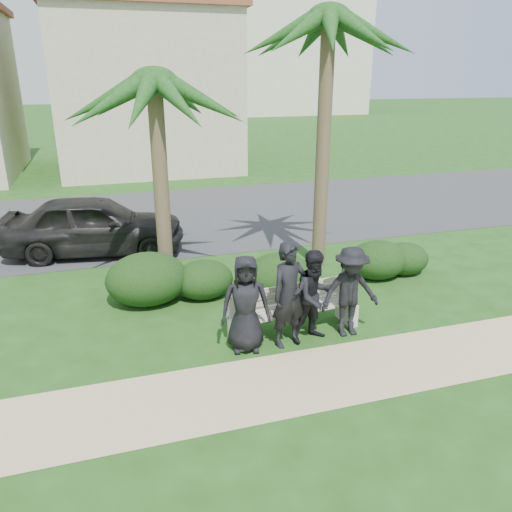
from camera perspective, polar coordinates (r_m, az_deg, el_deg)
The scene contains 17 objects.
ground at distance 9.50m, azimuth 5.38°, elevation -7.35°, with size 160.00×160.00×0.00m, color #1C4112.
footpath at distance 8.10m, azimuth 10.32°, elevation -12.87°, with size 30.00×1.60×0.01m, color tan.
asphalt_street at distance 16.69m, azimuth -5.08°, elevation 4.81°, with size 160.00×8.00×0.01m, color #2D2D30.
stucco_bldg_right at distance 25.88m, azimuth -12.61°, elevation 18.03°, with size 8.40×8.40×7.30m.
park_bench at distance 8.95m, azimuth 4.33°, elevation -6.48°, with size 2.39×0.76×0.82m.
man_a at distance 8.19m, azimuth -1.20°, elevation -5.48°, with size 0.81×0.53×1.66m, color black.
man_b at distance 8.32m, azimuth 3.83°, elevation -4.47°, with size 0.66×0.44×1.82m, color black.
man_c at distance 8.55m, azimuth 6.75°, elevation -4.58°, with size 0.79×0.62×1.63m, color black.
man_d at distance 8.80m, azimuth 10.71°, elevation -4.04°, with size 1.06×0.61×1.64m, color black.
hedge_a at distance 10.22m, azimuth -12.36°, elevation -2.41°, with size 1.64×1.35×1.07m, color black.
hedge_b at distance 10.34m, azimuth -6.03°, elevation -2.57°, with size 1.24×1.02×0.81m, color black.
hedge_d at distance 10.29m, azimuth 2.62°, elevation -2.14°, with size 1.45×1.20×0.95m, color black.
hedge_e at distance 11.60m, azimuth 13.73°, elevation -0.31°, with size 1.35×1.11×0.88m, color black.
hedge_f at distance 12.02m, azimuth 16.60°, elevation -0.20°, with size 1.14×0.94×0.74m, color black.
palm_left at distance 10.40m, azimuth -11.55°, elevation 18.75°, with size 3.00×3.00×5.15m.
palm_right at distance 11.59m, azimuth 8.32°, elevation 25.05°, with size 3.00×3.00×6.40m.
car_a at distance 13.35m, azimuth -17.98°, elevation 3.39°, with size 1.79×4.44×1.51m, color black.
Camera 1 is at (-3.32, -7.77, 4.35)m, focal length 35.00 mm.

